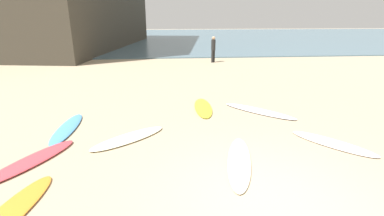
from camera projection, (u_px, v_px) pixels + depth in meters
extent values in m
plane|color=tan|center=(270.00, 204.00, 4.79)|extent=(120.00, 120.00, 0.00)
cube|color=slate|center=(179.00, 37.00, 39.52)|extent=(120.00, 40.00, 0.08)
ellipsoid|color=silver|center=(239.00, 161.00, 6.11)|extent=(1.05, 2.45, 0.07)
ellipsoid|color=white|center=(259.00, 111.00, 9.27)|extent=(2.15, 2.15, 0.08)
ellipsoid|color=#F1EDC5|center=(129.00, 138.00, 7.25)|extent=(2.01, 1.81, 0.08)
ellipsoid|color=white|center=(332.00, 143.00, 6.97)|extent=(1.73, 1.94, 0.06)
ellipsoid|color=orange|center=(8.00, 214.00, 4.49)|extent=(0.95, 2.29, 0.06)
ellipsoid|color=yellow|center=(203.00, 107.00, 9.63)|extent=(0.64, 2.16, 0.07)
ellipsoid|color=#4C92D5|center=(67.00, 128.00, 7.86)|extent=(0.49, 2.33, 0.08)
ellipsoid|color=#DC434D|center=(31.00, 161.00, 6.11)|extent=(1.55, 2.24, 0.09)
cylinder|color=black|center=(212.00, 56.00, 18.74)|extent=(0.14, 0.14, 0.81)
cylinder|color=black|center=(214.00, 56.00, 18.90)|extent=(0.14, 0.14, 0.81)
cylinder|color=black|center=(213.00, 45.00, 18.59)|extent=(0.39, 0.39, 0.67)
sphere|color=tan|center=(214.00, 38.00, 18.45)|extent=(0.22, 0.22, 0.22)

